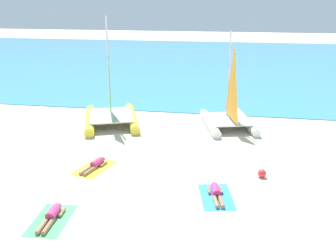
{
  "coord_description": "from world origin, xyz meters",
  "views": [
    {
      "loc": [
        2.77,
        -10.96,
        6.65
      ],
      "look_at": [
        0.0,
        4.92,
        1.2
      ],
      "focal_mm": 40.63,
      "sensor_mm": 36.0,
      "label": 1
    }
  ],
  "objects_px": {
    "towel_left": "(94,168)",
    "sunbather_left": "(95,164)",
    "towel_middle": "(51,220)",
    "towel_right": "(216,197)",
    "sunbather_middle": "(52,215)",
    "sailboat_yellow": "(111,109)",
    "beach_ball": "(262,173)",
    "sunbather_right": "(216,193)",
    "sailboat_white": "(229,114)"
  },
  "relations": [
    {
      "from": "towel_right",
      "to": "sailboat_yellow",
      "type": "bearing_deg",
      "value": 130.67
    },
    {
      "from": "towel_middle",
      "to": "towel_left",
      "type": "bearing_deg",
      "value": 90.39
    },
    {
      "from": "sailboat_white",
      "to": "sunbather_middle",
      "type": "xyz_separation_m",
      "value": [
        -5.3,
        -10.13,
        -0.62
      ]
    },
    {
      "from": "sunbather_left",
      "to": "sunbather_middle",
      "type": "height_order",
      "value": "same"
    },
    {
      "from": "towel_middle",
      "to": "sunbather_middle",
      "type": "xyz_separation_m",
      "value": [
        -0.0,
        0.07,
        0.13
      ]
    },
    {
      "from": "sailboat_white",
      "to": "beach_ball",
      "type": "height_order",
      "value": "sailboat_white"
    },
    {
      "from": "towel_middle",
      "to": "towel_right",
      "type": "distance_m",
      "value": 5.58
    },
    {
      "from": "towel_left",
      "to": "beach_ball",
      "type": "height_order",
      "value": "beach_ball"
    },
    {
      "from": "sailboat_yellow",
      "to": "sunbather_left",
      "type": "distance_m",
      "value": 5.72
    },
    {
      "from": "towel_middle",
      "to": "towel_right",
      "type": "xyz_separation_m",
      "value": [
        5.05,
        2.38,
        0.0
      ]
    },
    {
      "from": "beach_ball",
      "to": "sailboat_yellow",
      "type": "bearing_deg",
      "value": 145.83
    },
    {
      "from": "sailboat_white",
      "to": "towel_middle",
      "type": "bearing_deg",
      "value": -132.3
    },
    {
      "from": "sailboat_yellow",
      "to": "towel_left",
      "type": "relative_size",
      "value": 3.04
    },
    {
      "from": "towel_middle",
      "to": "sunbather_middle",
      "type": "height_order",
      "value": "sunbather_middle"
    },
    {
      "from": "towel_left",
      "to": "sunbather_right",
      "type": "bearing_deg",
      "value": -16.34
    },
    {
      "from": "towel_middle",
      "to": "sunbather_right",
      "type": "xyz_separation_m",
      "value": [
        5.03,
        2.45,
        0.13
      ]
    },
    {
      "from": "beach_ball",
      "to": "sunbather_middle",
      "type": "bearing_deg",
      "value": -148.14
    },
    {
      "from": "sailboat_yellow",
      "to": "towel_middle",
      "type": "height_order",
      "value": "sailboat_yellow"
    },
    {
      "from": "towel_left",
      "to": "sunbather_right",
      "type": "distance_m",
      "value": 5.28
    },
    {
      "from": "towel_left",
      "to": "sunbather_left",
      "type": "xyz_separation_m",
      "value": [
        0.02,
        0.06,
        0.13
      ]
    },
    {
      "from": "sailboat_yellow",
      "to": "sunbather_left",
      "type": "bearing_deg",
      "value": -98.53
    },
    {
      "from": "sunbather_middle",
      "to": "sunbather_left",
      "type": "bearing_deg",
      "value": 86.01
    },
    {
      "from": "towel_left",
      "to": "towel_middle",
      "type": "height_order",
      "value": "same"
    },
    {
      "from": "towel_left",
      "to": "towel_middle",
      "type": "xyz_separation_m",
      "value": [
        0.03,
        -3.93,
        0.0
      ]
    },
    {
      "from": "sailboat_yellow",
      "to": "beach_ball",
      "type": "distance_m",
      "value": 9.49
    },
    {
      "from": "towel_middle",
      "to": "towel_right",
      "type": "bearing_deg",
      "value": 25.27
    },
    {
      "from": "sunbather_left",
      "to": "towel_left",
      "type": "bearing_deg",
      "value": -90.0
    },
    {
      "from": "sailboat_white",
      "to": "towel_left",
      "type": "xyz_separation_m",
      "value": [
        -5.32,
        -6.26,
        -0.75
      ]
    },
    {
      "from": "towel_left",
      "to": "beach_ball",
      "type": "xyz_separation_m",
      "value": [
        6.74,
        0.31,
        0.16
      ]
    },
    {
      "from": "sunbather_left",
      "to": "sunbather_right",
      "type": "relative_size",
      "value": 1.0
    },
    {
      "from": "towel_middle",
      "to": "sailboat_white",
      "type": "bearing_deg",
      "value": 62.55
    },
    {
      "from": "sunbather_middle",
      "to": "sunbather_right",
      "type": "height_order",
      "value": "same"
    },
    {
      "from": "sunbather_left",
      "to": "sunbather_right",
      "type": "bearing_deg",
      "value": -2.64
    },
    {
      "from": "sailboat_yellow",
      "to": "sunbather_right",
      "type": "relative_size",
      "value": 3.7
    },
    {
      "from": "sailboat_white",
      "to": "sunbather_right",
      "type": "bearing_deg",
      "value": -106.78
    },
    {
      "from": "sailboat_yellow",
      "to": "sunbather_middle",
      "type": "xyz_separation_m",
      "value": [
        1.11,
        -9.49,
        -0.73
      ]
    },
    {
      "from": "sailboat_white",
      "to": "towel_right",
      "type": "distance_m",
      "value": 7.85
    },
    {
      "from": "sailboat_white",
      "to": "sailboat_yellow",
      "type": "relative_size",
      "value": 0.88
    },
    {
      "from": "sailboat_yellow",
      "to": "sunbather_middle",
      "type": "height_order",
      "value": "sailboat_yellow"
    },
    {
      "from": "towel_middle",
      "to": "sailboat_yellow",
      "type": "bearing_deg",
      "value": 96.66
    },
    {
      "from": "towel_left",
      "to": "towel_right",
      "type": "relative_size",
      "value": 1.0
    },
    {
      "from": "towel_left",
      "to": "towel_right",
      "type": "height_order",
      "value": "same"
    },
    {
      "from": "sailboat_yellow",
      "to": "sunbather_left",
      "type": "height_order",
      "value": "sailboat_yellow"
    },
    {
      "from": "sailboat_yellow",
      "to": "towel_right",
      "type": "height_order",
      "value": "sailboat_yellow"
    },
    {
      "from": "towel_left",
      "to": "sunbather_middle",
      "type": "distance_m",
      "value": 3.87
    },
    {
      "from": "towel_left",
      "to": "towel_right",
      "type": "distance_m",
      "value": 5.31
    },
    {
      "from": "towel_middle",
      "to": "sunbather_middle",
      "type": "distance_m",
      "value": 0.14
    },
    {
      "from": "towel_right",
      "to": "beach_ball",
      "type": "bearing_deg",
      "value": 48.12
    },
    {
      "from": "towel_right",
      "to": "beach_ball",
      "type": "height_order",
      "value": "beach_ball"
    },
    {
      "from": "sailboat_yellow",
      "to": "towel_middle",
      "type": "distance_m",
      "value": 9.66
    }
  ]
}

